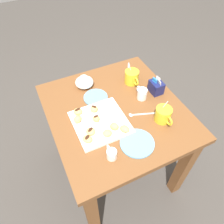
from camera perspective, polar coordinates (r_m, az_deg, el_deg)
ground_plane at (r=1.90m, az=0.78°, el=-14.23°), size 8.00×8.00×0.00m
dining_table at (r=1.41m, az=1.03°, el=-3.40°), size 0.85×0.79×0.73m
pastry_plate_square at (r=1.22m, az=-3.14°, el=-2.80°), size 0.30×0.30×0.02m
coffee_mug_yellow_left at (r=1.45m, az=5.31°, el=9.33°), size 0.13×0.09×0.14m
coffee_mug_yellow_right at (r=1.24m, az=13.50°, el=-0.60°), size 0.13×0.09×0.14m
cream_pitcher_white at (r=1.35m, az=7.97°, el=4.92°), size 0.10×0.06×0.07m
sugar_caddy at (r=1.41m, az=11.65°, el=6.56°), size 0.09×0.07×0.11m
ice_cream_bowl at (r=1.43m, az=-7.39°, el=8.02°), size 0.12×0.12×0.09m
chocolate_sauce_pitcher at (r=1.08m, az=-0.10°, el=-11.06°), size 0.09×0.05×0.06m
saucer_sky_left at (r=1.37m, az=-4.37°, el=3.89°), size 0.15×0.15×0.01m
saucer_sky_right at (r=1.15m, az=6.70°, el=-8.22°), size 0.18×0.18×0.01m
loose_spoon_near_saucer at (r=1.28m, az=7.11°, el=-0.65°), size 0.07×0.15×0.01m
loose_spoon_by_plate at (r=1.56m, az=4.32°, el=10.54°), size 0.15×0.09×0.01m
beignet_0 at (r=1.21m, az=-4.23°, el=-1.77°), size 0.05×0.05×0.04m
chocolate_drizzle_0 at (r=1.19m, az=-4.28°, el=-1.13°), size 0.02×0.03×0.00m
beignet_1 at (r=1.26m, az=-9.05°, el=0.13°), size 0.05×0.05×0.03m
chocolate_drizzle_1 at (r=1.25m, az=-9.14°, el=0.67°), size 0.02×0.04×0.00m
beignet_2 at (r=1.17m, az=3.41°, el=-4.49°), size 0.07×0.07×0.03m
beignet_3 at (r=1.13m, az=-6.55°, el=-7.17°), size 0.07×0.07×0.03m
chocolate_drizzle_3 at (r=1.12m, az=-6.62°, el=-6.69°), size 0.03×0.04×0.00m
beignet_4 at (r=1.26m, az=-4.79°, el=0.84°), size 0.06×0.06×0.04m
chocolate_drizzle_4 at (r=1.24m, az=-4.85°, el=1.45°), size 0.03×0.03×0.00m
beignet_5 at (r=1.22m, az=-9.13°, el=-1.88°), size 0.06×0.06×0.04m
beignet_6 at (r=1.17m, az=0.62°, el=-3.86°), size 0.07×0.06×0.04m
beignet_7 at (r=1.16m, az=-5.72°, el=-5.16°), size 0.07×0.07×0.03m
chocolate_drizzle_7 at (r=1.15m, az=-5.78°, el=-4.66°), size 0.03×0.04×0.00m
beignet_8 at (r=1.15m, az=-1.22°, el=-5.62°), size 0.05×0.06×0.03m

